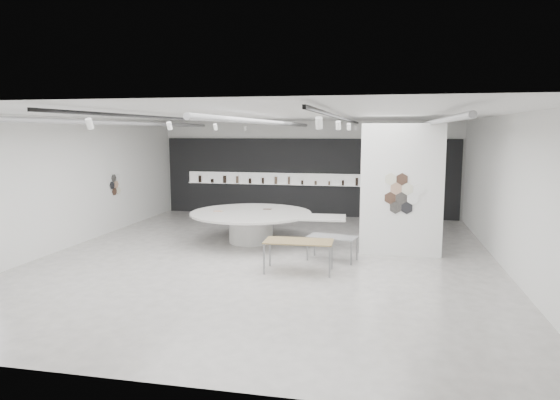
% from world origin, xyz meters
% --- Properties ---
extents(room, '(12.02, 14.02, 3.82)m').
position_xyz_m(room, '(-0.09, -0.00, 2.07)').
color(room, '#B7B2AD').
rests_on(room, ground).
extents(back_wall_display, '(11.80, 0.27, 3.10)m').
position_xyz_m(back_wall_display, '(-0.08, 6.93, 1.54)').
color(back_wall_display, black).
rests_on(back_wall_display, ground).
extents(partition_column, '(2.20, 0.38, 3.60)m').
position_xyz_m(partition_column, '(3.50, 1.00, 1.80)').
color(partition_column, white).
rests_on(partition_column, ground).
extents(display_island, '(4.92, 3.95, 0.95)m').
position_xyz_m(display_island, '(-0.86, 1.67, 0.61)').
color(display_island, white).
rests_on(display_island, ground).
extents(sample_table_wood, '(1.67, 0.87, 0.77)m').
position_xyz_m(sample_table_wood, '(1.05, -1.24, 0.71)').
color(sample_table_wood, olive).
rests_on(sample_table_wood, ground).
extents(sample_table_stone, '(1.36, 0.88, 0.65)m').
position_xyz_m(sample_table_stone, '(1.74, 0.01, 0.59)').
color(sample_table_stone, gray).
rests_on(sample_table_stone, ground).
extents(kitchen_counter, '(1.66, 0.80, 1.26)m').
position_xyz_m(kitchen_counter, '(3.18, 6.54, 0.45)').
color(kitchen_counter, white).
rests_on(kitchen_counter, ground).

